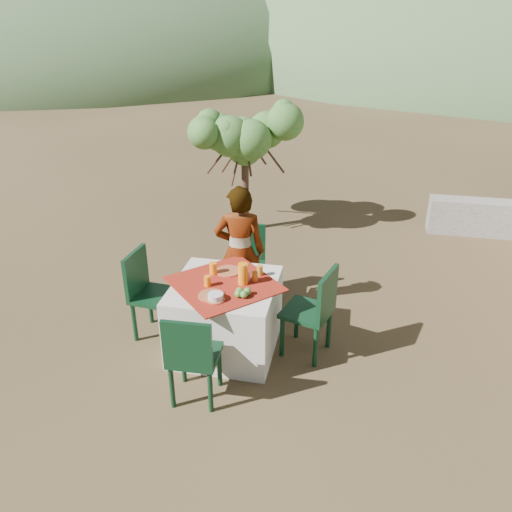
{
  "coord_description": "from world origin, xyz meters",
  "views": [
    {
      "loc": [
        1.09,
        -4.44,
        3.19
      ],
      "look_at": [
        0.16,
        0.12,
        0.89
      ],
      "focal_mm": 35.0,
      "sensor_mm": 36.0,
      "label": 1
    }
  ],
  "objects_px": {
    "chair_left": "(148,290)",
    "table": "(225,316)",
    "chair_far": "(246,260)",
    "shrub_tree": "(249,142)",
    "chair_near": "(192,355)",
    "chair_right": "(315,309)",
    "person": "(240,252)",
    "juice_pitcher": "(243,274)"
  },
  "relations": [
    {
      "from": "table",
      "to": "chair_far",
      "type": "height_order",
      "value": "chair_far"
    },
    {
      "from": "table",
      "to": "shrub_tree",
      "type": "xyz_separation_m",
      "value": [
        -0.43,
        3.15,
        1.03
      ]
    },
    {
      "from": "table",
      "to": "chair_far",
      "type": "bearing_deg",
      "value": 90.39
    },
    {
      "from": "chair_far",
      "to": "shrub_tree",
      "type": "height_order",
      "value": "shrub_tree"
    },
    {
      "from": "chair_near",
      "to": "person",
      "type": "xyz_separation_m",
      "value": [
        0.06,
        1.57,
        0.26
      ]
    },
    {
      "from": "chair_right",
      "to": "person",
      "type": "xyz_separation_m",
      "value": [
        -0.91,
        0.64,
        0.23
      ]
    },
    {
      "from": "chair_far",
      "to": "chair_right",
      "type": "height_order",
      "value": "chair_right"
    },
    {
      "from": "chair_far",
      "to": "table",
      "type": "bearing_deg",
      "value": -93.81
    },
    {
      "from": "chair_near",
      "to": "chair_right",
      "type": "height_order",
      "value": "chair_right"
    },
    {
      "from": "table",
      "to": "person",
      "type": "bearing_deg",
      "value": 90.66
    },
    {
      "from": "person",
      "to": "chair_right",
      "type": "bearing_deg",
      "value": 134.68
    },
    {
      "from": "chair_near",
      "to": "chair_right",
      "type": "distance_m",
      "value": 1.34
    },
    {
      "from": "table",
      "to": "chair_near",
      "type": "relative_size",
      "value": 1.4
    },
    {
      "from": "chair_left",
      "to": "table",
      "type": "bearing_deg",
      "value": -90.89
    },
    {
      "from": "chair_near",
      "to": "table",
      "type": "bearing_deg",
      "value": -96.73
    },
    {
      "from": "shrub_tree",
      "to": "chair_right",
      "type": "bearing_deg",
      "value": -66.63
    },
    {
      "from": "chair_near",
      "to": "chair_left",
      "type": "height_order",
      "value": "chair_left"
    },
    {
      "from": "chair_near",
      "to": "shrub_tree",
      "type": "distance_m",
      "value": 4.13
    },
    {
      "from": "table",
      "to": "chair_far",
      "type": "xyz_separation_m",
      "value": [
        -0.01,
        1.0,
        0.14
      ]
    },
    {
      "from": "chair_near",
      "to": "juice_pitcher",
      "type": "height_order",
      "value": "juice_pitcher"
    },
    {
      "from": "chair_near",
      "to": "person",
      "type": "relative_size",
      "value": 0.6
    },
    {
      "from": "chair_right",
      "to": "shrub_tree",
      "type": "xyz_separation_m",
      "value": [
        -1.34,
        3.09,
        0.87
      ]
    },
    {
      "from": "person",
      "to": "chair_left",
      "type": "bearing_deg",
      "value": 26.02
    },
    {
      "from": "chair_left",
      "to": "chair_far",
      "type": "bearing_deg",
      "value": -38.4
    },
    {
      "from": "table",
      "to": "juice_pitcher",
      "type": "bearing_deg",
      "value": 9.57
    },
    {
      "from": "chair_far",
      "to": "shrub_tree",
      "type": "distance_m",
      "value": 2.36
    },
    {
      "from": "chair_right",
      "to": "juice_pitcher",
      "type": "relative_size",
      "value": 4.46
    },
    {
      "from": "chair_far",
      "to": "shrub_tree",
      "type": "xyz_separation_m",
      "value": [
        -0.42,
        2.15,
        0.89
      ]
    },
    {
      "from": "shrub_tree",
      "to": "juice_pitcher",
      "type": "xyz_separation_m",
      "value": [
        0.62,
        -3.12,
        -0.54
      ]
    },
    {
      "from": "chair_near",
      "to": "shrub_tree",
      "type": "xyz_separation_m",
      "value": [
        -0.37,
        4.01,
        0.89
      ]
    },
    {
      "from": "chair_left",
      "to": "chair_right",
      "type": "bearing_deg",
      "value": -86.11
    },
    {
      "from": "chair_far",
      "to": "chair_left",
      "type": "distance_m",
      "value": 1.26
    },
    {
      "from": "table",
      "to": "chair_far",
      "type": "distance_m",
      "value": 1.01
    },
    {
      "from": "chair_far",
      "to": "juice_pitcher",
      "type": "bearing_deg",
      "value": -83.07
    },
    {
      "from": "chair_near",
      "to": "shrub_tree",
      "type": "relative_size",
      "value": 0.52
    },
    {
      "from": "chair_left",
      "to": "person",
      "type": "bearing_deg",
      "value": -49.34
    },
    {
      "from": "chair_right",
      "to": "chair_far",
      "type": "bearing_deg",
      "value": -119.24
    },
    {
      "from": "chair_near",
      "to": "shrub_tree",
      "type": "bearing_deg",
      "value": -87.14
    },
    {
      "from": "chair_right",
      "to": "shrub_tree",
      "type": "relative_size",
      "value": 0.55
    },
    {
      "from": "table",
      "to": "chair_left",
      "type": "distance_m",
      "value": 0.88
    },
    {
      "from": "shrub_tree",
      "to": "juice_pitcher",
      "type": "distance_m",
      "value": 3.23
    },
    {
      "from": "chair_left",
      "to": "juice_pitcher",
      "type": "height_order",
      "value": "juice_pitcher"
    }
  ]
}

